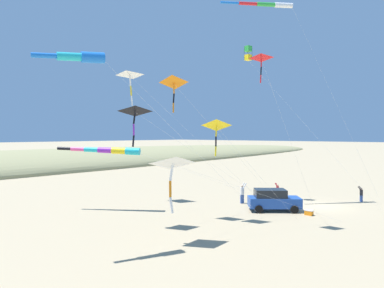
# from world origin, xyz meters

# --- Properties ---
(ground_plane) EXTENTS (600.00, 600.00, 0.00)m
(ground_plane) POSITION_xyz_m (0.00, 0.00, 0.00)
(ground_plane) COLOR tan
(dune_ridge_grassy) EXTENTS (28.00, 240.00, 7.22)m
(dune_ridge_grassy) POSITION_xyz_m (-55.00, 0.00, 0.00)
(dune_ridge_grassy) COLOR #938E60
(dune_ridge_grassy) RESTS_ON ground_plane
(parked_car) EXTENTS (4.48, 4.19, 1.85)m
(parked_car) POSITION_xyz_m (-2.31, -4.62, 0.95)
(parked_car) COLOR #1E479E
(parked_car) RESTS_ON ground_plane
(cooler_box) EXTENTS (0.62, 0.42, 0.42)m
(cooler_box) POSITION_xyz_m (0.61, -4.12, 0.21)
(cooler_box) COLOR orange
(cooler_box) RESTS_ON ground_plane
(person_adult_flyer) EXTENTS (0.61, 0.68, 1.93)m
(person_adult_flyer) POSITION_xyz_m (-6.03, -3.65, 1.05)
(person_adult_flyer) COLOR #335199
(person_adult_flyer) RESTS_ON ground_plane
(person_child_green_jacket) EXTENTS (0.46, 0.37, 1.49)m
(person_child_green_jacket) POSITION_xyz_m (2.20, 4.58, 0.81)
(person_child_green_jacket) COLOR #335199
(person_child_green_jacket) RESTS_ON ground_plane
(person_child_grey_jacket) EXTENTS (0.46, 0.37, 1.43)m
(person_child_grey_jacket) POSITION_xyz_m (-5.22, 1.82, 0.78)
(person_child_grey_jacket) COLOR #8E6B9E
(person_child_grey_jacket) RESTS_ON ground_plane
(kite_windsock_yellow_midlevel) EXTENTS (13.71, 14.59, 5.44)m
(kite_windsock_yellow_midlevel) POSITION_xyz_m (-13.05, -13.59, 5.14)
(kite_windsock_yellow_midlevel) COLOR #1EB7C6
(kite_windsock_yellow_midlevel) RESTS_ON ground_plane
(kite_delta_rainbow_low_near) EXTENTS (5.57, 5.02, 7.64)m
(kite_delta_rainbow_low_near) POSITION_xyz_m (-4.02, -10.33, 7.16)
(kite_delta_rainbow_low_near) COLOR yellow
(kite_delta_rainbow_low_near) RESTS_ON ground_plane
(kite_windsock_long_streamer_left) EXTENTS (4.72, 15.76, 11.11)m
(kite_windsock_long_streamer_left) POSITION_xyz_m (-5.39, -20.79, 10.72)
(kite_windsock_long_streamer_left) COLOR blue
(kite_windsock_long_streamer_left) RESTS_ON ground_plane
(kite_box_green_low_center) EXTENTS (11.85, 3.28, 15.39)m
(kite_box_green_low_center) POSITION_xyz_m (-6.92, -1.27, 14.65)
(kite_box_green_low_center) COLOR green
(kite_box_green_low_center) RESTS_ON ground_plane
(kite_delta_black_fish_shape) EXTENTS (1.93, 15.81, 11.03)m
(kite_delta_black_fish_shape) POSITION_xyz_m (-7.12, -11.73, 10.50)
(kite_delta_black_fish_shape) COLOR orange
(kite_delta_black_fish_shape) RESTS_ON ground_plane
(kite_windsock_long_streamer_right) EXTENTS (11.91, 9.53, 19.31)m
(kite_windsock_long_streamer_right) POSITION_xyz_m (-4.89, -1.13, 19.03)
(kite_windsock_long_streamer_right) COLOR white
(kite_windsock_long_streamer_right) RESTS_ON ground_plane
(kite_delta_teal_far_right) EXTENTS (7.25, 13.04, 5.31)m
(kite_delta_teal_far_right) POSITION_xyz_m (-2.82, -16.28, 4.76)
(kite_delta_teal_far_right) COLOR white
(kite_delta_teal_far_right) RESTS_ON ground_plane
(kite_delta_blue_topmost) EXTENTS (11.92, 8.68, 12.82)m
(kite_delta_blue_topmost) POSITION_xyz_m (-15.32, -9.55, 12.37)
(kite_delta_blue_topmost) COLOR white
(kite_delta_blue_topmost) RESTS_ON ground_plane
(kite_delta_magenta_far_left) EXTENTS (5.57, 13.34, 8.57)m
(kite_delta_magenta_far_left) POSITION_xyz_m (-7.35, -15.41, 8.12)
(kite_delta_magenta_far_left) COLOR black
(kite_delta_magenta_far_left) RESTS_ON ground_plane
(kite_delta_white_trailing) EXTENTS (2.08, 7.44, 12.16)m
(kite_delta_white_trailing) POSITION_xyz_m (-0.71, -9.51, 11.85)
(kite_delta_white_trailing) COLOR red
(kite_delta_white_trailing) RESTS_ON ground_plane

